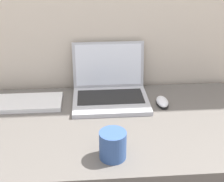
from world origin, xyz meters
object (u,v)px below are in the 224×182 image
at_px(laptop, 110,88).
at_px(drink_cup, 113,145).
at_px(external_keyboard, 12,103).
at_px(computer_mouse, 162,102).

xyz_separation_m(laptop, drink_cup, (-0.02, -0.44, 0.00)).
bearing_deg(laptop, drink_cup, -93.03).
bearing_deg(external_keyboard, computer_mouse, -3.80).
relative_size(drink_cup, external_keyboard, 0.23).
xyz_separation_m(laptop, external_keyboard, (-0.45, -0.04, -0.04)).
height_order(laptop, drink_cup, laptop).
relative_size(computer_mouse, external_keyboard, 0.23).
height_order(laptop, computer_mouse, laptop).
relative_size(laptop, drink_cup, 3.40).
distance_m(laptop, drink_cup, 0.44).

